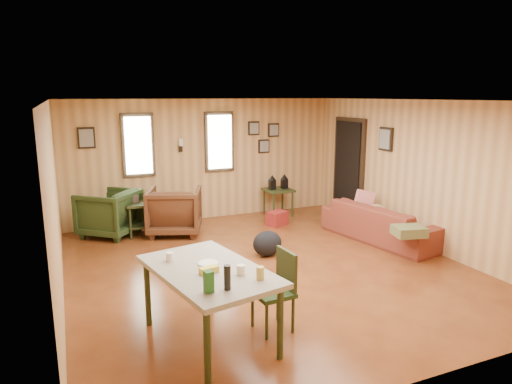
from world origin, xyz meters
TOP-DOWN VIEW (x-y plane):
  - room at (0.17, 0.27)m, footprint 5.54×6.04m
  - sofa at (2.36, 0.39)m, footprint 1.01×2.25m
  - recliner_brown at (-0.84, 2.17)m, footprint 1.15×1.12m
  - recliner_green at (-1.94, 2.53)m, footprint 1.20×1.21m
  - end_table at (-1.36, 2.32)m, footprint 0.64×0.59m
  - side_table at (1.44, 2.58)m, footprint 0.56×0.56m
  - cooler at (1.10, 1.93)m, footprint 0.46×0.40m
  - backpack at (0.21, 0.44)m, footprint 0.50×0.39m
  - sofa_pillows at (2.21, 0.10)m, footprint 0.85×1.96m
  - dining_table at (-1.38, -1.63)m, footprint 1.21×1.69m
  - dining_chair at (-0.63, -1.66)m, footprint 0.42×0.42m

SIDE VIEW (x-z plane):
  - cooler at x=1.10m, z-range 0.00..0.27m
  - backpack at x=0.21m, z-range 0.00..0.40m
  - end_table at x=-1.36m, z-range 0.04..0.78m
  - sofa at x=2.36m, z-range 0.00..0.85m
  - recliner_green at x=-1.94m, z-range 0.00..0.91m
  - recliner_brown at x=-0.84m, z-range 0.00..0.93m
  - dining_chair at x=-0.63m, z-range 0.05..0.92m
  - sofa_pillows at x=2.21m, z-range 0.31..0.71m
  - side_table at x=1.44m, z-range 0.16..1.03m
  - dining_table at x=-1.38m, z-range 0.21..1.22m
  - room at x=0.17m, z-range -0.02..2.43m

